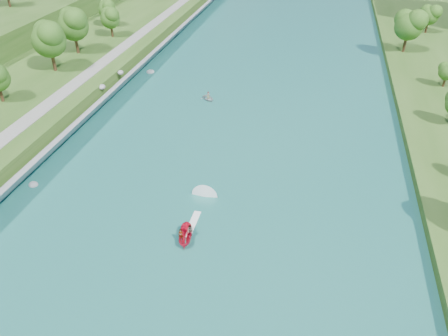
# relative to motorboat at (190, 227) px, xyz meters

# --- Properties ---
(ground) EXTENTS (260.00, 260.00, 0.00)m
(ground) POSITION_rel_motorboat_xyz_m (0.55, -7.56, -0.73)
(ground) COLOR #2D5119
(ground) RESTS_ON ground
(river_water) EXTENTS (55.00, 240.00, 0.10)m
(river_water) POSITION_rel_motorboat_xyz_m (0.55, 12.44, -0.68)
(river_water) COLOR #19575F
(river_water) RESTS_ON ground
(riprap_bank) EXTENTS (4.76, 236.00, 4.24)m
(riprap_bank) POSITION_rel_motorboat_xyz_m (-25.30, 11.33, 1.07)
(riprap_bank) COLOR slate
(riprap_bank) RESTS_ON ground
(riverside_path) EXTENTS (3.00, 200.00, 0.10)m
(riverside_path) POSITION_rel_motorboat_xyz_m (-31.95, 12.44, 2.82)
(riverside_path) COLOR gray
(riverside_path) RESTS_ON berm_west
(motorboat) EXTENTS (3.60, 18.85, 1.94)m
(motorboat) POSITION_rel_motorboat_xyz_m (0.00, 0.00, 0.00)
(motorboat) COLOR red
(motorboat) RESTS_ON river_water
(raft) EXTENTS (3.86, 3.86, 1.65)m
(raft) POSITION_rel_motorboat_xyz_m (-7.32, 37.40, -0.25)
(raft) COLOR #9B9EA3
(raft) RESTS_ON river_water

